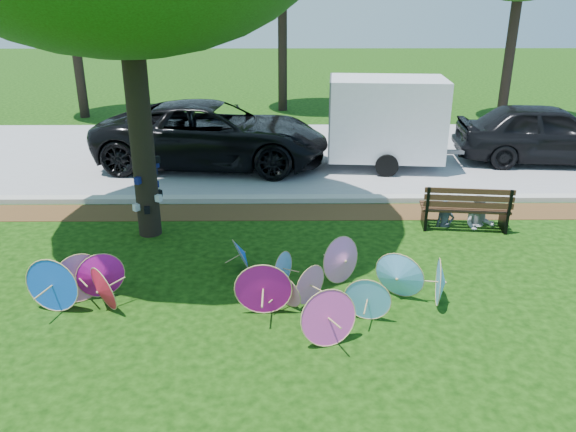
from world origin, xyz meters
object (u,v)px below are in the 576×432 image
parasol_pile (249,282)px  black_van (213,134)px  cargo_trailer (386,118)px  person_left (447,203)px  dark_pickup (546,133)px  park_bench (465,206)px  person_right (482,197)px

parasol_pile → black_van: (-1.39, 7.59, 0.49)m
cargo_trailer → person_left: 4.46m
parasol_pile → dark_pickup: bearing=44.7°
park_bench → person_right: person_right is taller
black_van → park_bench: 7.21m
black_van → park_bench: size_ratio=3.57×
cargo_trailer → person_left: bearing=-78.0°
black_van → park_bench: (5.57, -4.56, -0.41)m
parasol_pile → person_right: 5.48m
cargo_trailer → person_left: size_ratio=2.88×
dark_pickup → cargo_trailer: (-4.56, -0.34, 0.51)m
parasol_pile → person_left: bearing=38.8°
park_bench → person_right: size_ratio=1.38×
person_right → cargo_trailer: bearing=117.3°
parasol_pile → cargo_trailer: cargo_trailer is taller
dark_pickup → park_bench: 6.02m
person_left → person_right: (0.70, 0.00, 0.12)m
parasol_pile → park_bench: park_bench is taller
parasol_pile → person_right: size_ratio=5.01×
dark_pickup → park_bench: size_ratio=2.78×
parasol_pile → black_van: 7.73m
parasol_pile → dark_pickup: 11.07m
dark_pickup → cargo_trailer: 4.60m
park_bench → person_left: 0.36m
cargo_trailer → person_left: cargo_trailer is taller
cargo_trailer → person_left: (0.53, -4.35, -0.83)m
park_bench → parasol_pile: bearing=-137.5°
cargo_trailer → person_right: 4.57m
park_bench → person_right: 0.40m
cargo_trailer → person_right: (1.23, -4.35, -0.71)m
person_left → person_right: 0.71m
person_left → black_van: bearing=137.7°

